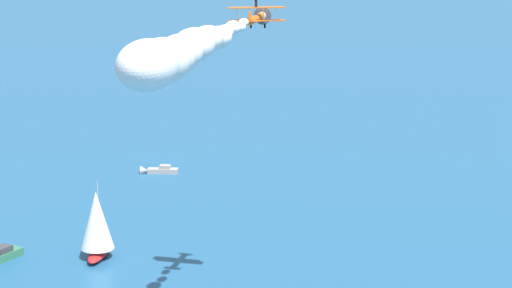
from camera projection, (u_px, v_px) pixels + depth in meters
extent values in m
cube|color=#9E9993|center=(163.00, 171.00, 196.44)|extent=(5.08, 5.92, 0.95)
cone|color=#9E9993|center=(144.00, 171.00, 196.62)|extent=(2.44, 2.36, 1.91)
cube|color=gray|center=(165.00, 167.00, 196.22)|extent=(2.47, 2.58, 0.71)
cube|color=#33704C|center=(0.00, 257.00, 148.81)|extent=(5.15, 7.65, 1.17)
cube|color=#38383D|center=(2.00, 249.00, 149.02)|extent=(2.77, 3.11, 0.88)
ellipsoid|color=#B21E1E|center=(99.00, 253.00, 150.40)|extent=(8.65, 7.62, 1.27)
cylinder|color=#B2B2B7|center=(98.00, 214.00, 149.68)|extent=(0.14, 0.14, 10.41)
cone|color=white|center=(97.00, 220.00, 148.70)|extent=(6.99, 6.99, 8.85)
cylinder|color=orange|center=(256.00, 19.00, 124.55)|extent=(4.98, 5.37, 0.93)
cylinder|color=white|center=(262.00, 16.00, 127.28)|extent=(1.18, 1.15, 1.04)
cylinder|color=#4C4C51|center=(262.00, 16.00, 127.68)|extent=(1.80, 1.63, 2.38)
cube|color=orange|center=(257.00, 20.00, 124.90)|extent=(6.21, 5.79, 0.38)
cube|color=orange|center=(256.00, 7.00, 124.53)|extent=(6.21, 5.79, 0.38)
cylinder|color=white|center=(237.00, 14.00, 125.34)|extent=(0.19, 0.18, 1.62)
cylinder|color=white|center=(249.00, 14.00, 124.94)|extent=(0.19, 0.18, 1.62)
cylinder|color=white|center=(263.00, 14.00, 124.49)|extent=(0.19, 0.18, 1.62)
cylinder|color=white|center=(276.00, 14.00, 124.09)|extent=(0.19, 0.18, 1.62)
cube|color=orange|center=(250.00, 17.00, 121.75)|extent=(0.84, 0.91, 1.20)
cube|color=orange|center=(250.00, 21.00, 121.87)|extent=(2.46, 2.34, 0.17)
cylinder|color=black|center=(251.00, 26.00, 125.76)|extent=(0.51, 0.54, 0.60)
cylinder|color=black|center=(265.00, 26.00, 125.31)|extent=(0.51, 0.54, 0.60)
cylinder|color=#262628|center=(256.00, 4.00, 124.43)|extent=(0.14, 0.14, 0.90)
cylinder|color=black|center=(255.00, 4.00, 124.45)|extent=(0.20, 0.20, 0.78)
cylinder|color=black|center=(257.00, 4.00, 124.40)|extent=(0.20, 0.20, 0.78)
ellipsoid|color=silver|center=(244.00, 22.00, 120.35)|extent=(2.24, 2.29, 1.05)
ellipsoid|color=silver|center=(240.00, 27.00, 117.77)|extent=(2.51, 2.57, 1.18)
ellipsoid|color=silver|center=(233.00, 28.00, 115.19)|extent=(3.43, 3.50, 1.70)
ellipsoid|color=silver|center=(224.00, 32.00, 112.75)|extent=(3.72, 3.80, 1.81)
ellipsoid|color=silver|center=(219.00, 38.00, 110.19)|extent=(4.43, 4.51, 2.26)
ellipsoid|color=silver|center=(218.00, 37.00, 107.38)|extent=(4.95, 5.03, 2.55)
ellipsoid|color=silver|center=(207.00, 39.00, 104.88)|extent=(6.16, 6.30, 2.97)
ellipsoid|color=silver|center=(195.00, 45.00, 102.50)|extent=(6.49, 6.62, 3.18)
ellipsoid|color=silver|center=(194.00, 45.00, 99.70)|extent=(7.34, 7.49, 3.64)
ellipsoid|color=silver|center=(180.00, 53.00, 97.35)|extent=(7.32, 7.43, 3.83)
ellipsoid|color=silver|center=(170.00, 58.00, 94.84)|extent=(8.16, 8.33, 4.03)
ellipsoid|color=silver|center=(163.00, 61.00, 92.20)|extent=(8.10, 8.17, 4.54)
ellipsoid|color=silver|center=(148.00, 65.00, 89.75)|extent=(9.33, 9.47, 4.94)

